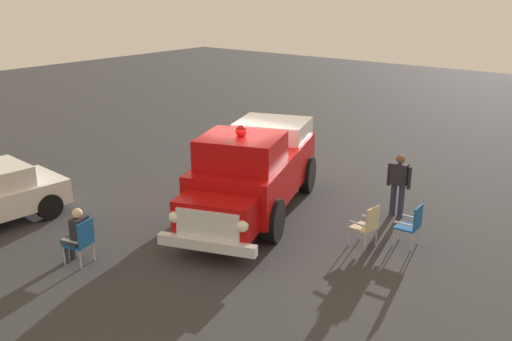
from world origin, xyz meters
name	(u,v)px	position (x,y,z in m)	size (l,w,h in m)	color
ground_plane	(243,206)	(0.00, 0.00, 0.00)	(60.00, 60.00, 0.00)	#333335
vintage_fire_truck	(253,169)	(0.48, -0.15, 1.20)	(4.14, 6.33, 2.59)	black
lawn_chair_near_truck	(82,239)	(-0.58, -4.71, 0.59)	(0.61, 0.61, 1.02)	#B7BABF
lawn_chair_by_car	(368,223)	(3.85, -0.16, 0.59)	(0.56, 0.57, 1.02)	#B7BABF
lawn_chair_spare	(412,223)	(4.62, 0.51, 0.59)	(0.52, 0.54, 1.02)	#B7BABF
spectator_seated	(76,233)	(-0.71, -4.75, 0.70)	(0.61, 0.50, 1.29)	#383842
spectator_standing	(399,181)	(3.58, 1.99, 0.96)	(0.64, 0.28, 1.68)	#2D334C
traffic_cone	(296,165)	(-0.39, 3.12, 0.31)	(0.40, 0.40, 0.64)	orange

